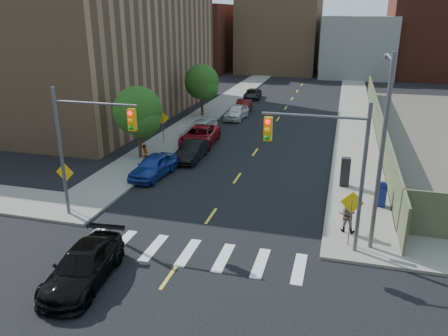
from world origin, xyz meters
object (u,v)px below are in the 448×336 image
Objects in this scene: parked_car_blue at (153,166)px; pedestrian_east at (347,214)px; parked_car_white at (236,112)px; parked_car_black at (192,151)px; black_sedan at (83,266)px; parked_car_red at (200,136)px; payphone at (345,172)px; mailbox at (381,194)px; parked_car_maroon at (243,106)px; parked_car_silver at (200,130)px; parked_car_grey at (253,94)px; pedestrian_west at (146,156)px.

pedestrian_east is (12.58, -4.96, 0.30)m from parked_car_blue.
parked_car_white is at bearing -55.63° from pedestrian_east.
black_sedan reaches higher than parked_car_black.
parked_car_red is at bearing -90.41° from parked_car_white.
payphone is at bearing -52.82° from parked_car_white.
parked_car_white is (1.30, 18.03, -0.00)m from parked_car_blue.
black_sedan is at bearing -128.38° from mailbox.
parked_car_maroon is (0.70, 13.21, -0.08)m from parked_car_red.
parked_car_maroon is 33.38m from black_sedan.
parked_car_silver is 15.09m from payphone.
pedestrian_east reaches higher than parked_car_blue.
parked_car_black is 0.85× the size of black_sedan.
parked_car_white is (1.30, 8.16, -0.00)m from parked_car_silver.
parked_car_red is 3.88× the size of mailbox.
black_sedan is (1.70, -20.15, -0.05)m from parked_car_red.
parked_car_red is 3.02× the size of payphone.
parked_car_blue is 18.08m from parked_car_white.
parked_car_blue is at bearing -90.52° from parked_car_white.
parked_car_silver is 19.46m from pedestrian_east.
parked_car_grey is (0.54, 20.06, -0.14)m from parked_car_silver.
parked_car_red is at bearing -39.16° from pedestrian_east.
parked_car_black is at bearing -93.31° from parked_car_maroon.
parked_car_white is at bearing 86.18° from black_sedan.
pedestrian_west is (-2.48, -2.81, 0.27)m from parked_car_black.
parked_car_black is 14.18m from mailbox.
mailbox reaches higher than parked_car_blue.
pedestrian_west reaches higher than parked_car_black.
parked_car_black is 2.58× the size of pedestrian_west.
parked_car_grey is 0.88× the size of black_sedan.
parked_car_black is 3.75m from pedestrian_west.
parked_car_grey is at bearing 97.27° from parked_car_white.
pedestrian_east reaches higher than pedestrian_west.
black_sedan is (1.00, -16.21, 0.02)m from parked_car_black.
parked_car_blue is 1.78m from pedestrian_west.
parked_car_black is 2.35× the size of pedestrian_east.
payphone is 1.12× the size of pedestrian_west.
parked_car_maroon is at bearing 88.84° from parked_car_black.
parked_car_blue is 4.32m from parked_car_black.
parked_car_maroon is at bearing 88.11° from parked_car_silver.
parked_car_blue is 0.85× the size of parked_car_silver.
parked_car_white is 2.44× the size of pedestrian_east.
parked_car_silver is at bearing 140.29° from payphone.
parked_car_maroon is (1.30, 21.28, -0.06)m from parked_car_blue.
parked_car_black is 2.96× the size of mailbox.
mailbox is at bearing -23.59° from parked_car_black.
parked_car_silver is (-0.60, 1.81, -0.02)m from parked_car_red.
black_sedan is at bearing 42.95° from pedestrian_east.
parked_car_red is at bearing 89.10° from black_sedan.
mailbox is at bearing -33.16° from parked_car_silver.
parked_car_grey is 2.66× the size of pedestrian_west.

